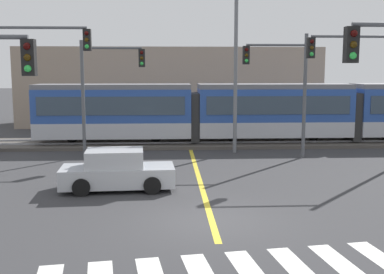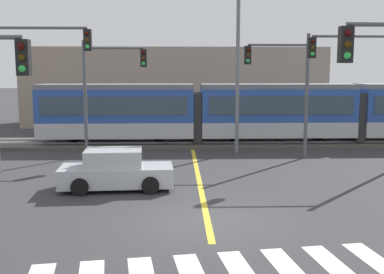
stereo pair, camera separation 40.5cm
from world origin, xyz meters
The scene contains 16 objects.
ground_plane centered at (0.00, 0.00, 0.00)m, with size 200.00×200.00×0.00m, color #333335.
track_bed centered at (0.00, 14.59, 0.09)m, with size 120.00×4.00×0.18m, color #4C4742.
rail_near centered at (0.00, 13.87, 0.23)m, with size 120.00×0.08×0.10m, color #939399.
rail_far centered at (0.00, 15.31, 0.23)m, with size 120.00×0.08×0.10m, color #939399.
light_rail_tram centered at (5.07, 14.59, 2.05)m, with size 28.00×2.64×3.43m.
crosswalk_stripe_5 centered at (1.63, -3.69, 0.00)m, with size 0.56×2.80×0.01m, color silver.
crosswalk_stripe_6 centered at (2.72, -3.54, 0.00)m, with size 0.56×2.80×0.01m, color silver.
crosswalk_stripe_7 centered at (3.81, -3.39, 0.00)m, with size 0.56×2.80×0.01m, color silver.
lane_centre_line centered at (0.00, 5.34, 0.00)m, with size 0.20×14.51×0.01m, color gold.
sedan_crossing centered at (-3.19, 3.97, 0.70)m, with size 4.29×2.10×1.52m.
traffic_light_mid_right centered at (7.61, 7.26, 4.22)m, with size 4.25×0.38×6.38m.
traffic_light_far_left centered at (-4.47, 10.84, 3.90)m, with size 3.25×0.38×5.92m.
traffic_light_far_right centered at (4.57, 10.07, 4.02)m, with size 3.25×0.38×6.22m.
traffic_light_mid_left centered at (-7.24, 6.87, 4.37)m, with size 4.25×0.38×6.50m.
street_lamp_centre centered at (2.51, 11.70, 5.11)m, with size 2.04×0.28×9.09m.
building_backdrop_far centered at (-1.00, 25.68, 3.07)m, with size 23.57×6.00×6.14m, color gray.
Camera 2 is at (-0.92, -13.82, 4.51)m, focal length 45.00 mm.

